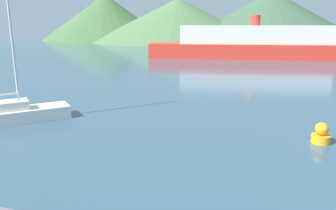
# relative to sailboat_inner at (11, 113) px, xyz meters

# --- Properties ---
(sailboat_inner) EXTENTS (6.05, 5.01, 9.62)m
(sailboat_inner) POSITION_rel_sailboat_inner_xyz_m (0.00, 0.00, 0.00)
(sailboat_inner) COLOR white
(sailboat_inner) RESTS_ON ground_plane
(ferry_distant) EXTENTS (33.80, 7.51, 6.77)m
(ferry_distant) POSITION_rel_sailboat_inner_xyz_m (18.79, 38.48, 1.76)
(ferry_distant) COLOR red
(ferry_distant) RESTS_ON ground_plane
(buoy_marker) EXTENTS (0.86, 0.86, 0.98)m
(buoy_marker) POSITION_rel_sailboat_inner_xyz_m (16.20, -1.58, -0.11)
(buoy_marker) COLOR orange
(buoy_marker) RESTS_ON ground_plane
(hill_west) EXTENTS (43.63, 43.63, 15.40)m
(hill_west) POSITION_rel_sailboat_inner_xyz_m (-23.70, 99.18, 7.19)
(hill_west) COLOR #3D6038
(hill_west) RESTS_ON ground_plane
(hill_central) EXTENTS (55.23, 55.23, 13.30)m
(hill_central) POSITION_rel_sailboat_inner_xyz_m (2.32, 91.19, 6.14)
(hill_central) COLOR #476B42
(hill_central) RESTS_ON ground_plane
(hill_east) EXTENTS (54.96, 54.96, 15.24)m
(hill_east) POSITION_rel_sailboat_inner_xyz_m (31.03, 90.18, 7.11)
(hill_east) COLOR #38563D
(hill_east) RESTS_ON ground_plane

